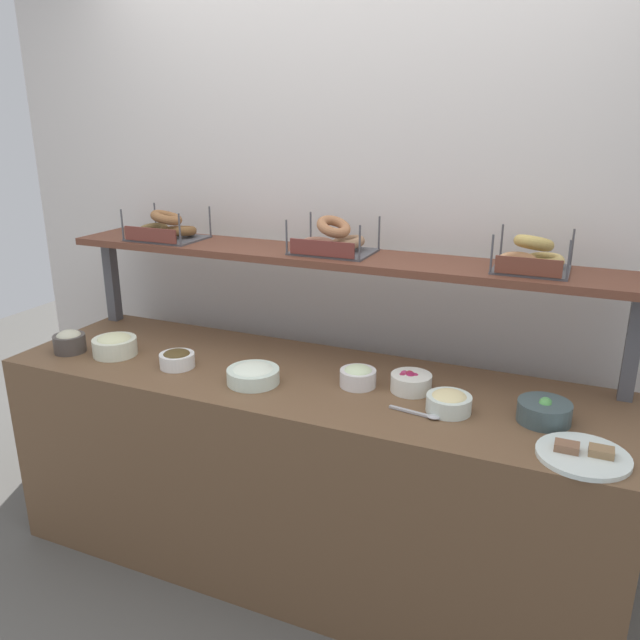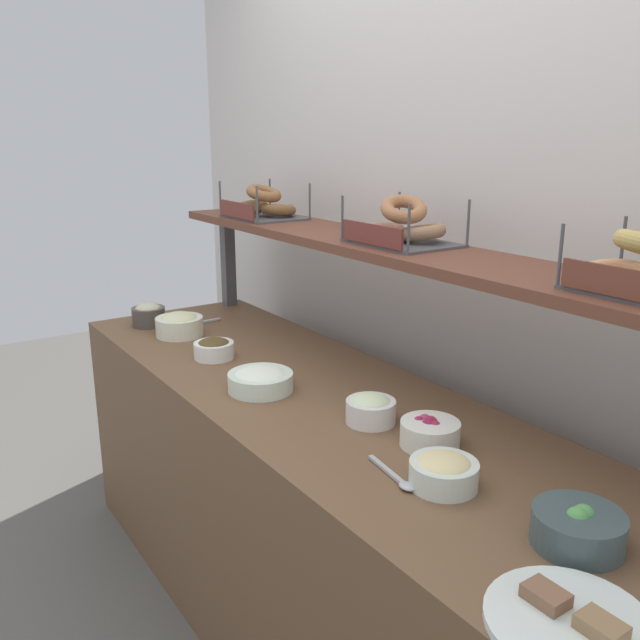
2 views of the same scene
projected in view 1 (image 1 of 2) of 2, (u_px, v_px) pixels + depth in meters
The scene contains 20 objects.
ground_plane at pixel (303, 558), 2.69m from camera, with size 8.00×8.00×0.00m, color #595651.
back_wall at pixel (353, 259), 2.80m from camera, with size 3.60×0.06×2.40m, color silver.
deli_counter at pixel (303, 472), 2.56m from camera, with size 2.40×0.70×0.85m, color brown.
shelf_riser_left at pixel (112, 280), 3.03m from camera, with size 0.05×0.05×0.40m, color #4C4C51.
shelf_riser_right at pixel (633, 346), 2.17m from camera, with size 0.05×0.05×0.40m, color #4C4C51.
upper_shelf at pixel (329, 257), 2.53m from camera, with size 2.36×0.32×0.03m, color brown.
bowl_veggie_mix at pixel (544, 411), 2.05m from camera, with size 0.17×0.17×0.08m.
bowl_potato_salad at pixel (115, 345), 2.63m from camera, with size 0.18×0.18×0.09m.
bowl_scallion_spread at pixel (358, 376), 2.32m from camera, with size 0.14×0.14×0.08m.
bowl_chocolate_spread at pixel (177, 359), 2.50m from camera, with size 0.14×0.14×0.07m.
bowl_cream_cheese at pixel (253, 374), 2.35m from camera, with size 0.20×0.20×0.07m.
bowl_beet_salad at pixel (411, 382), 2.28m from camera, with size 0.15×0.15×0.07m.
bowl_egg_salad at pixel (449, 402), 2.12m from camera, with size 0.15×0.15×0.07m.
bowl_tuna_salad at pixel (69, 341), 2.66m from camera, with size 0.13×0.13×0.10m.
serving_plate_white at pixel (583, 455), 1.84m from camera, with size 0.27×0.27×0.04m.
serving_spoon_near_plate at pixel (422, 414), 2.10m from camera, with size 0.18×0.05×0.01m.
serving_spoon_by_edge at pixel (114, 342), 2.77m from camera, with size 0.04×0.18×0.01m.
bagel_basket_cinnamon_raisin at pixel (166, 229), 2.79m from camera, with size 0.31×0.26×0.14m.
bagel_basket_everything at pixel (333, 241), 2.52m from camera, with size 0.32×0.26×0.15m.
bagel_basket_sesame at pixel (532, 258), 2.23m from camera, with size 0.27×0.26×0.14m.
Camera 1 is at (0.96, -2.02, 1.81)m, focal length 35.23 mm.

